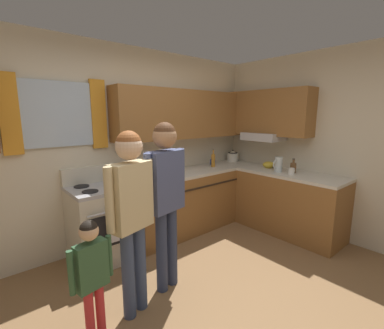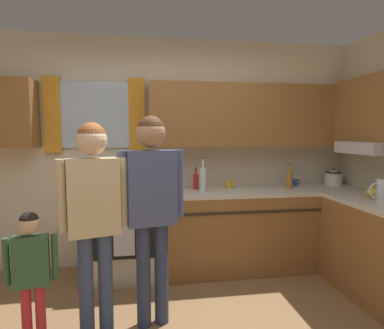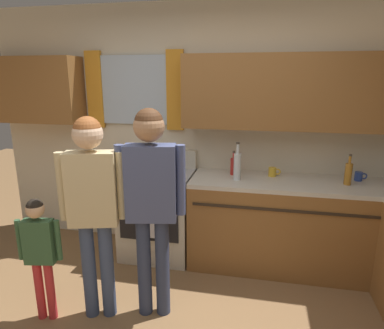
{
  "view_description": "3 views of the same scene",
  "coord_description": "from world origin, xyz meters",
  "px_view_note": "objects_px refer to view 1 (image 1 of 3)",
  "views": [
    {
      "loc": [
        -1.51,
        -1.41,
        1.72
      ],
      "look_at": [
        0.29,
        0.69,
        1.2
      ],
      "focal_mm": 24.81,
      "sensor_mm": 36.0,
      "label": 1
    },
    {
      "loc": [
        -0.18,
        -1.86,
        1.52
      ],
      "look_at": [
        0.23,
        0.84,
        1.26
      ],
      "focal_mm": 29.92,
      "sensor_mm": 36.0,
      "label": 2
    },
    {
      "loc": [
        0.66,
        -1.67,
        1.87
      ],
      "look_at": [
        0.09,
        1.07,
        1.14
      ],
      "focal_mm": 31.69,
      "sensor_mm": 36.0,
      "label": 3
    }
  ],
  "objects_px": {
    "bottle_oil_amber": "(213,160)",
    "stove_oven": "(104,221)",
    "mug_cobalt_blue": "(212,162)",
    "small_child": "(92,270)",
    "stovetop_kettle": "(233,156)",
    "adult_in_plaid": "(166,187)",
    "bottle_squat_brown": "(293,167)",
    "water_pitcher": "(278,164)",
    "adult_holding_child": "(131,203)",
    "bottle_tall_clear": "(163,166)",
    "mixing_bowl": "(269,165)",
    "bottle_sauce_red": "(153,169)",
    "mug_ceramic_white": "(292,171)",
    "mug_mustard_yellow": "(175,168)"
  },
  "relations": [
    {
      "from": "mug_mustard_yellow",
      "to": "bottle_oil_amber",
      "type": "bearing_deg",
      "value": -11.52
    },
    {
      "from": "bottle_tall_clear",
      "to": "bottle_oil_amber",
      "type": "height_order",
      "value": "bottle_tall_clear"
    },
    {
      "from": "adult_in_plaid",
      "to": "water_pitcher",
      "type": "bearing_deg",
      "value": 1.45
    },
    {
      "from": "adult_holding_child",
      "to": "small_child",
      "type": "bearing_deg",
      "value": -162.16
    },
    {
      "from": "stove_oven",
      "to": "bottle_sauce_red",
      "type": "relative_size",
      "value": 4.48
    },
    {
      "from": "stove_oven",
      "to": "small_child",
      "type": "distance_m",
      "value": 1.32
    },
    {
      "from": "mug_cobalt_blue",
      "to": "water_pitcher",
      "type": "bearing_deg",
      "value": -73.43
    },
    {
      "from": "mixing_bowl",
      "to": "small_child",
      "type": "relative_size",
      "value": 0.18
    },
    {
      "from": "bottle_squat_brown",
      "to": "adult_holding_child",
      "type": "bearing_deg",
      "value": 179.67
    },
    {
      "from": "bottle_sauce_red",
      "to": "adult_in_plaid",
      "type": "height_order",
      "value": "adult_in_plaid"
    },
    {
      "from": "stovetop_kettle",
      "to": "stove_oven",
      "type": "bearing_deg",
      "value": -176.93
    },
    {
      "from": "stove_oven",
      "to": "mug_cobalt_blue",
      "type": "bearing_deg",
      "value": 4.29
    },
    {
      "from": "stove_oven",
      "to": "small_child",
      "type": "relative_size",
      "value": 1.1
    },
    {
      "from": "bottle_oil_amber",
      "to": "mug_ceramic_white",
      "type": "bearing_deg",
      "value": -69.35
    },
    {
      "from": "bottle_oil_amber",
      "to": "adult_holding_child",
      "type": "relative_size",
      "value": 0.18
    },
    {
      "from": "stove_oven",
      "to": "bottle_sauce_red",
      "type": "distance_m",
      "value": 0.94
    },
    {
      "from": "bottle_tall_clear",
      "to": "mug_cobalt_blue",
      "type": "height_order",
      "value": "bottle_tall_clear"
    },
    {
      "from": "bottle_sauce_red",
      "to": "stovetop_kettle",
      "type": "relative_size",
      "value": 0.9
    },
    {
      "from": "bottle_oil_amber",
      "to": "adult_holding_child",
      "type": "height_order",
      "value": "adult_holding_child"
    },
    {
      "from": "stove_oven",
      "to": "mug_ceramic_white",
      "type": "bearing_deg",
      "value": -26.47
    },
    {
      "from": "bottle_squat_brown",
      "to": "adult_holding_child",
      "type": "height_order",
      "value": "adult_holding_child"
    },
    {
      "from": "mug_mustard_yellow",
      "to": "adult_holding_child",
      "type": "xyz_separation_m",
      "value": [
        -1.33,
        -1.18,
        0.06
      ]
    },
    {
      "from": "bottle_sauce_red",
      "to": "water_pitcher",
      "type": "distance_m",
      "value": 1.81
    },
    {
      "from": "mixing_bowl",
      "to": "small_child",
      "type": "distance_m",
      "value": 3.06
    },
    {
      "from": "bottle_tall_clear",
      "to": "mixing_bowl",
      "type": "height_order",
      "value": "bottle_tall_clear"
    },
    {
      "from": "bottle_squat_brown",
      "to": "bottle_oil_amber",
      "type": "bearing_deg",
      "value": 117.73
    },
    {
      "from": "bottle_oil_amber",
      "to": "stove_oven",
      "type": "bearing_deg",
      "value": 179.83
    },
    {
      "from": "stovetop_kettle",
      "to": "small_child",
      "type": "xyz_separation_m",
      "value": [
        -3.03,
        -1.31,
        -0.37
      ]
    },
    {
      "from": "bottle_tall_clear",
      "to": "water_pitcher",
      "type": "relative_size",
      "value": 1.67
    },
    {
      "from": "adult_in_plaid",
      "to": "bottle_squat_brown",
      "type": "bearing_deg",
      "value": -3.27
    },
    {
      "from": "stove_oven",
      "to": "water_pitcher",
      "type": "xyz_separation_m",
      "value": [
        2.28,
        -0.89,
        0.54
      ]
    },
    {
      "from": "bottle_squat_brown",
      "to": "mixing_bowl",
      "type": "height_order",
      "value": "bottle_squat_brown"
    },
    {
      "from": "stove_oven",
      "to": "bottle_squat_brown",
      "type": "bearing_deg",
      "value": -24.06
    },
    {
      "from": "mug_cobalt_blue",
      "to": "small_child",
      "type": "bearing_deg",
      "value": -152.32
    },
    {
      "from": "bottle_oil_amber",
      "to": "mug_cobalt_blue",
      "type": "distance_m",
      "value": 0.22
    },
    {
      "from": "water_pitcher",
      "to": "small_child",
      "type": "height_order",
      "value": "water_pitcher"
    },
    {
      "from": "mug_cobalt_blue",
      "to": "mixing_bowl",
      "type": "height_order",
      "value": "mixing_bowl"
    },
    {
      "from": "small_child",
      "to": "stovetop_kettle",
      "type": "bearing_deg",
      "value": 23.42
    },
    {
      "from": "mug_ceramic_white",
      "to": "mug_cobalt_blue",
      "type": "relative_size",
      "value": 1.09
    },
    {
      "from": "water_pitcher",
      "to": "adult_in_plaid",
      "type": "height_order",
      "value": "adult_in_plaid"
    },
    {
      "from": "adult_in_plaid",
      "to": "small_child",
      "type": "distance_m",
      "value": 0.94
    },
    {
      "from": "bottle_oil_amber",
      "to": "small_child",
      "type": "bearing_deg",
      "value": -153.87
    },
    {
      "from": "mug_ceramic_white",
      "to": "adult_holding_child",
      "type": "relative_size",
      "value": 0.08
    },
    {
      "from": "bottle_sauce_red",
      "to": "mug_mustard_yellow",
      "type": "height_order",
      "value": "bottle_sauce_red"
    },
    {
      "from": "bottle_tall_clear",
      "to": "bottle_squat_brown",
      "type": "distance_m",
      "value": 1.87
    },
    {
      "from": "adult_holding_child",
      "to": "bottle_tall_clear",
      "type": "bearing_deg",
      "value": 45.08
    },
    {
      "from": "mug_cobalt_blue",
      "to": "adult_in_plaid",
      "type": "distance_m",
      "value": 2.04
    },
    {
      "from": "mixing_bowl",
      "to": "adult_holding_child",
      "type": "xyz_separation_m",
      "value": [
        -2.6,
        -0.42,
        0.06
      ]
    },
    {
      "from": "stove_oven",
      "to": "mug_mustard_yellow",
      "type": "distance_m",
      "value": 1.27
    },
    {
      "from": "mug_ceramic_white",
      "to": "small_child",
      "type": "xyz_separation_m",
      "value": [
        -2.82,
        -0.06,
        -0.32
      ]
    }
  ]
}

